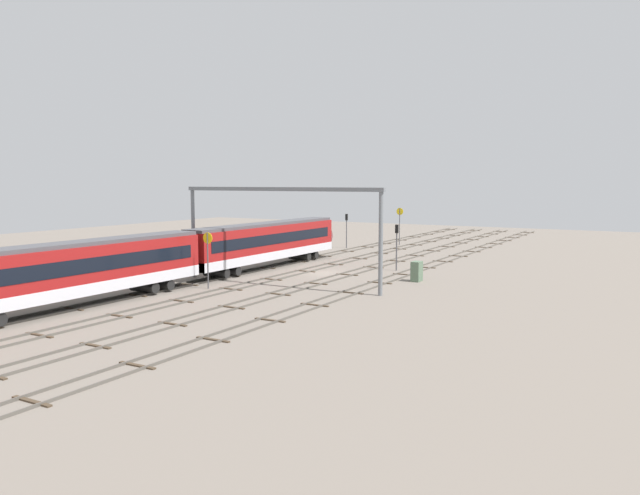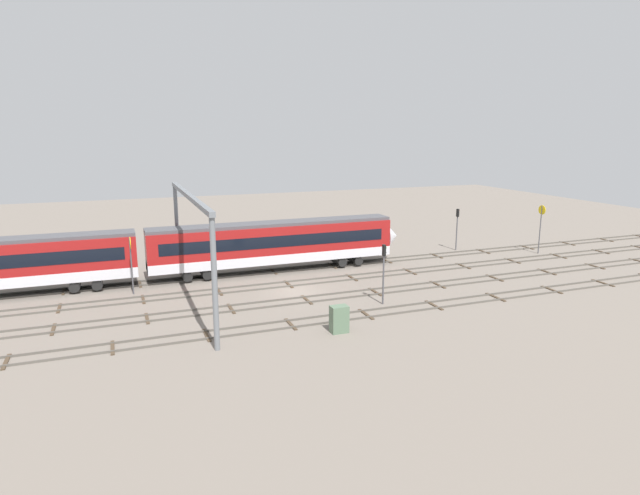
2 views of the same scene
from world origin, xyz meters
The scene contains 12 objects.
ground_plane centered at (0.00, 0.00, 0.00)m, with size 147.72×147.72×0.00m, color slate.
track_near_foreground centered at (0.00, -7.43, 0.07)m, with size 131.72×2.40×0.16m.
track_second_near centered at (0.00, -2.48, 0.07)m, with size 131.72×2.40×0.16m.
track_middle centered at (0.00, 2.48, 0.07)m, with size 131.72×2.40×0.16m.
track_with_train centered at (0.00, 7.43, 0.07)m, with size 131.72×2.40×0.16m.
train centered at (-24.06, 7.43, 2.66)m, with size 75.20×3.24×4.80m.
overhead_gantry centered at (-8.74, -0.05, 6.78)m, with size 0.40×20.62×8.88m.
speed_sign_near_foreground centered at (-13.19, 4.43, 3.29)m, with size 0.14×0.99×4.96m.
speed_sign_mid_trackside centered at (30.38, 4.45, 3.67)m, with size 0.14×1.05×5.51m.
signal_light_trackside_approach centered at (5.38, -5.56, 3.17)m, with size 0.31×0.32×4.88m.
signal_light_trackside_departure centered at (22.70, 9.33, 3.15)m, with size 0.31×0.32×4.83m.
relay_cabinet centered at (-0.32, -10.01, 0.95)m, with size 1.22×0.81×1.90m.
Camera 1 is at (-54.99, -30.78, 9.35)m, focal length 34.81 mm.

